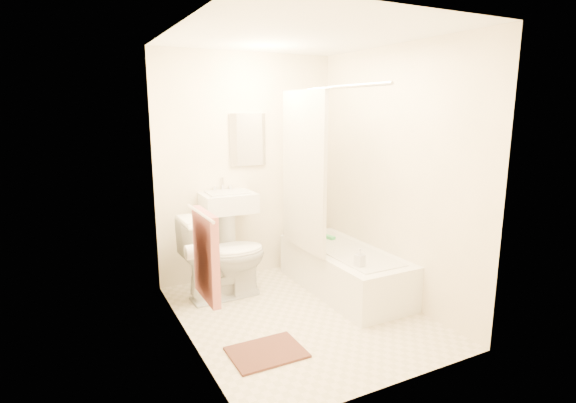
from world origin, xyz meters
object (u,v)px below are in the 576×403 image
toilet (224,257)px  soap_bottle (360,258)px  bath_mat (267,352)px  sink (228,234)px  bathtub (344,270)px

toilet → soap_bottle: size_ratio=4.93×
bath_mat → soap_bottle: 1.20m
toilet → bath_mat: size_ratio=1.51×
sink → soap_bottle: (0.80, -1.23, -0.01)m
sink → bath_mat: sink is taller
sink → bathtub: 1.26m
toilet → soap_bottle: (0.97, -0.88, 0.11)m
toilet → sink: size_ratio=0.79×
bathtub → soap_bottle: size_ratio=9.05×
bathtub → bath_mat: 1.44m
soap_bottle → bathtub: bearing=71.4°
bathtub → bath_mat: size_ratio=2.77×
bath_mat → bathtub: bearing=31.8°
toilet → soap_bottle: bearing=-134.1°
sink → bathtub: sink is taller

